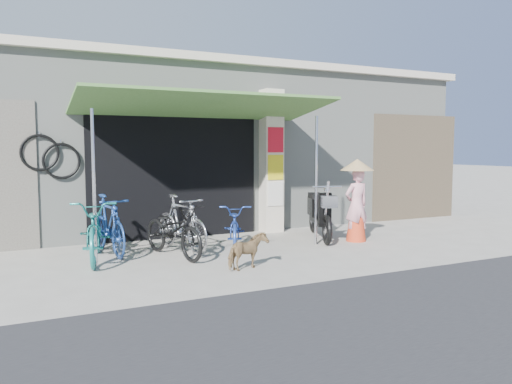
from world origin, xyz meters
name	(u,v)px	position (x,y,z in m)	size (l,w,h in m)	color
ground	(294,257)	(0.00, 0.00, 0.00)	(80.00, 80.00, 0.00)	#A39E94
bicycle_shop	(192,146)	(0.00, 5.09, 1.83)	(12.30, 5.30, 3.66)	#A2A79F
shop_pillar	(271,161)	(0.85, 2.45, 1.50)	(0.42, 0.44, 3.00)	beige
awning	(206,107)	(-0.90, 1.63, 2.51)	(4.60, 1.88, 2.72)	#426F32
neighbour_right	(415,167)	(5.00, 2.59, 1.30)	(2.60, 0.06, 2.60)	brown
bike_teal	(96,230)	(-2.94, 1.15, 0.49)	(0.65, 1.88, 0.99)	#1B7D77
bike_blue	(109,225)	(-2.67, 1.57, 0.50)	(0.47, 1.66, 1.00)	navy
bike_black	(174,230)	(-1.75, 0.90, 0.44)	(0.58, 1.68, 0.88)	black
bike_silver	(181,223)	(-1.50, 1.29, 0.49)	(0.46, 1.62, 0.98)	#AFAFB4
bike_navy	(235,226)	(-0.56, 1.11, 0.40)	(0.54, 1.54, 0.81)	#213F9A
street_dog	(248,251)	(-1.03, -0.42, 0.27)	(0.29, 0.64, 0.54)	tan
moped	(319,213)	(1.34, 1.30, 0.50)	(0.91, 1.84, 1.09)	black
nun	(357,200)	(1.80, 0.73, 0.79)	(0.64, 0.64, 1.58)	pink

